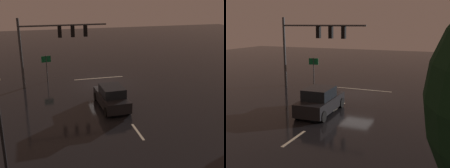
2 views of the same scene
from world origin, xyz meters
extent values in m
plane|color=black|center=(0.00, 0.00, 0.00)|extent=(80.00, 80.00, 0.00)
cylinder|color=#383A3D|center=(7.20, -0.57, 3.12)|extent=(0.22, 0.22, 6.25)
cylinder|color=#383A3D|center=(3.35, -0.57, 5.53)|extent=(7.70, 0.14, 0.14)
cube|color=black|center=(3.74, -0.57, 4.96)|extent=(0.32, 0.36, 1.00)
sphere|color=black|center=(3.74, -0.76, 5.28)|extent=(0.20, 0.20, 0.20)
sphere|color=black|center=(3.74, -0.76, 4.96)|extent=(0.20, 0.20, 0.20)
sphere|color=#19F24C|center=(3.74, -0.76, 4.64)|extent=(0.20, 0.20, 0.20)
cube|color=black|center=(2.58, -0.57, 4.96)|extent=(0.32, 0.36, 1.00)
sphere|color=black|center=(2.58, -0.76, 5.28)|extent=(0.20, 0.20, 0.20)
sphere|color=black|center=(2.58, -0.76, 4.96)|extent=(0.20, 0.20, 0.20)
sphere|color=#19F24C|center=(2.58, -0.76, 4.64)|extent=(0.20, 0.20, 0.20)
cube|color=black|center=(1.43, -0.57, 4.96)|extent=(0.32, 0.36, 1.00)
sphere|color=black|center=(1.43, -0.76, 5.28)|extent=(0.20, 0.20, 0.20)
sphere|color=black|center=(1.43, -0.76, 4.96)|extent=(0.20, 0.20, 0.20)
sphere|color=#19F24C|center=(1.43, -0.76, 4.64)|extent=(0.20, 0.20, 0.20)
cube|color=beige|center=(0.00, 4.00, 0.00)|extent=(0.16, 2.20, 0.01)
cube|color=beige|center=(0.00, 10.00, 0.00)|extent=(0.16, 2.20, 0.01)
cube|color=beige|center=(0.00, -1.77, 0.00)|extent=(5.00, 0.16, 0.01)
cube|color=black|center=(0.60, 5.65, 0.62)|extent=(1.95, 4.36, 0.80)
cube|color=black|center=(0.59, 5.85, 1.36)|extent=(1.67, 2.16, 0.68)
cylinder|color=black|center=(1.50, 4.08, 0.34)|extent=(0.24, 0.69, 0.68)
cylinder|color=black|center=(-0.18, 4.02, 0.34)|extent=(0.24, 0.69, 0.68)
cylinder|color=black|center=(1.38, 7.28, 0.34)|extent=(0.24, 0.69, 0.68)
cylinder|color=black|center=(-0.30, 7.22, 0.34)|extent=(0.24, 0.69, 0.68)
sphere|color=#F9EFC6|center=(1.33, 3.55, 0.67)|extent=(0.20, 0.20, 0.20)
sphere|color=#F9EFC6|center=(0.03, 3.51, 0.67)|extent=(0.20, 0.20, 0.20)
cylinder|color=black|center=(7.47, 13.35, 2.47)|extent=(0.14, 0.14, 4.94)
cylinder|color=#383A3D|center=(5.05, -2.12, 1.27)|extent=(0.09, 0.09, 2.55)
cube|color=#0F6033|center=(5.05, -2.12, 2.20)|extent=(0.90, 0.23, 0.60)
camera|label=1|loc=(5.62, 25.11, 8.56)|focal=45.52mm
camera|label=2|loc=(-7.14, 21.58, 5.67)|focal=45.49mm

